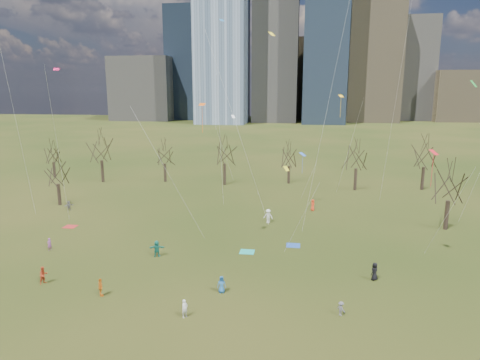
# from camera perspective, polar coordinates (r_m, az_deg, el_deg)

# --- Properties ---
(ground) EXTENTS (500.00, 500.00, 0.00)m
(ground) POSITION_cam_1_polar(r_m,az_deg,el_deg) (42.60, -2.36, -12.63)
(ground) COLOR black
(ground) RESTS_ON ground
(downtown_skyline) EXTENTS (212.50, 78.00, 118.00)m
(downtown_skyline) POSITION_cam_1_polar(r_m,az_deg,el_deg) (249.79, 6.24, 16.80)
(downtown_skyline) COLOR slate
(downtown_skyline) RESTS_ON ground
(bare_tree_row) EXTENTS (113.04, 29.80, 9.50)m
(bare_tree_row) POSITION_cam_1_polar(r_m,az_deg,el_deg) (76.52, 2.64, 3.24)
(bare_tree_row) COLOR black
(bare_tree_row) RESTS_ON ground
(blanket_teal) EXTENTS (1.60, 1.50, 0.03)m
(blanket_teal) POSITION_cam_1_polar(r_m,az_deg,el_deg) (48.28, 0.95, -9.55)
(blanket_teal) COLOR teal
(blanket_teal) RESTS_ON ground
(blanket_navy) EXTENTS (1.60, 1.50, 0.03)m
(blanket_navy) POSITION_cam_1_polar(r_m,az_deg,el_deg) (50.53, 7.11, -8.64)
(blanket_navy) COLOR #224AA2
(blanket_navy) RESTS_ON ground
(blanket_crimson) EXTENTS (1.60, 1.50, 0.03)m
(blanket_crimson) POSITION_cam_1_polar(r_m,az_deg,el_deg) (60.94, -21.69, -5.80)
(blanket_crimson) COLOR #B02323
(blanket_crimson) RESTS_ON ground
(person_0) EXTENTS (0.86, 0.67, 1.56)m
(person_0) POSITION_cam_1_polar(r_m,az_deg,el_deg) (39.08, -2.47, -13.74)
(person_0) COLOR #235E9B
(person_0) RESTS_ON ground
(person_1) EXTENTS (0.61, 0.66, 1.50)m
(person_1) POSITION_cam_1_polar(r_m,az_deg,el_deg) (35.59, -7.38, -16.62)
(person_1) COLOR silver
(person_1) RESTS_ON ground
(person_2) EXTENTS (0.92, 1.01, 1.67)m
(person_2) POSITION_cam_1_polar(r_m,az_deg,el_deg) (44.59, -24.72, -11.44)
(person_2) COLOR #B7341A
(person_2) RESTS_ON ground
(person_3) EXTENTS (0.86, 0.86, 1.20)m
(person_3) POSITION_cam_1_polar(r_m,az_deg,el_deg) (36.52, 13.31, -16.35)
(person_3) COLOR slate
(person_3) RESTS_ON ground
(person_4) EXTENTS (0.91, 1.01, 1.65)m
(person_4) POSITION_cam_1_polar(r_m,az_deg,el_deg) (40.31, -18.10, -13.46)
(person_4) COLOR orange
(person_4) RESTS_ON ground
(person_5) EXTENTS (1.75, 0.90, 1.81)m
(person_5) POSITION_cam_1_polar(r_m,az_deg,el_deg) (47.61, -11.03, -8.95)
(person_5) COLOR #197164
(person_5) RESTS_ON ground
(person_6) EXTENTS (0.99, 1.00, 1.75)m
(person_6) POSITION_cam_1_polar(r_m,az_deg,el_deg) (43.25, 17.51, -11.55)
(person_6) COLOR black
(person_6) RESTS_ON ground
(person_7) EXTENTS (0.51, 0.61, 1.44)m
(person_7) POSITION_cam_1_polar(r_m,az_deg,el_deg) (53.01, -24.08, -7.83)
(person_7) COLOR #A2519E
(person_7) RESTS_ON ground
(person_9) EXTENTS (1.31, 0.86, 1.90)m
(person_9) POSITION_cam_1_polar(r_m,az_deg,el_deg) (58.18, 3.77, -4.81)
(person_9) COLOR white
(person_9) RESTS_ON ground
(person_11) EXTENTS (1.23, 1.31, 1.47)m
(person_11) POSITION_cam_1_polar(r_m,az_deg,el_deg) (68.77, -21.85, -3.21)
(person_11) COLOR slate
(person_11) RESTS_ON ground
(person_12) EXTENTS (0.70, 0.93, 1.73)m
(person_12) POSITION_cam_1_polar(r_m,az_deg,el_deg) (64.69, 9.67, -3.31)
(person_12) COLOR #FA3C1B
(person_12) RESTS_ON ground
(kites_airborne) EXTENTS (58.23, 41.04, 34.63)m
(kites_airborne) POSITION_cam_1_polar(r_m,az_deg,el_deg) (53.05, 5.45, 7.97)
(kites_airborne) COLOR orange
(kites_airborne) RESTS_ON ground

